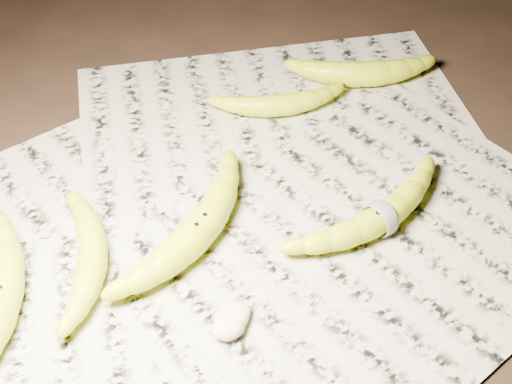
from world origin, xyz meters
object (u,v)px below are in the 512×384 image
banana_center (200,228)px  banana_upper_b (363,72)px  banana_taped (381,216)px  banana_left_b (92,254)px  banana_upper_a (279,103)px

banana_center → banana_upper_b: size_ratio=1.19×
banana_center → banana_taped: banana_center is taller
banana_left_b → banana_upper_a: banana_left_b is taller
banana_center → banana_upper_a: banana_center is taller
banana_left_b → banana_taped: bearing=-87.8°
banana_upper_a → banana_left_b: bearing=-137.0°
banana_taped → banana_upper_a: bearing=80.0°
banana_taped → banana_upper_a: banana_taped is taller
banana_taped → banana_upper_b: 0.29m
banana_center → banana_taped: bearing=-54.8°
banana_upper_b → banana_center: bearing=-128.2°
banana_upper_a → banana_upper_b: (0.14, -0.00, 0.00)m
banana_taped → banana_upper_a: 0.25m
banana_center → banana_taped: size_ratio=1.05×
banana_upper_a → banana_upper_b: 0.14m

